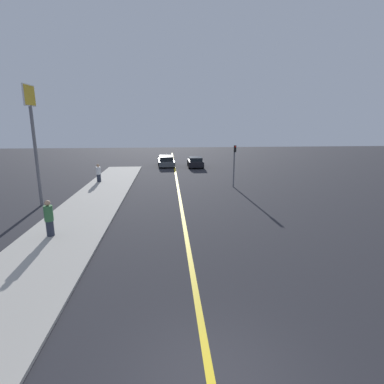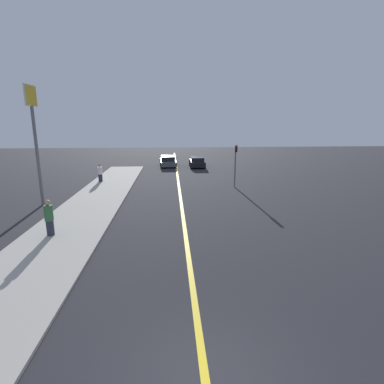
{
  "view_description": "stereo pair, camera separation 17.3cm",
  "coord_description": "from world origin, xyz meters",
  "px_view_note": "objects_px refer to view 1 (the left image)",
  "views": [
    {
      "loc": [
        -0.83,
        -5.14,
        5.38
      ],
      "look_at": [
        0.49,
        10.91,
        1.59
      ],
      "focal_mm": 28.0,
      "sensor_mm": 36.0,
      "label": 1
    },
    {
      "loc": [
        -0.66,
        -5.15,
        5.38
      ],
      "look_at": [
        0.49,
        10.91,
        1.59
      ],
      "focal_mm": 28.0,
      "sensor_mm": 36.0,
      "label": 2
    }
  ],
  "objects_px": {
    "car_ahead_center": "(166,161)",
    "roadside_sign": "(32,121)",
    "pedestrian_near_curb": "(49,218)",
    "traffic_light": "(234,161)",
    "pedestrian_mid_group": "(99,173)",
    "car_near_right_lane": "(195,162)"
  },
  "relations": [
    {
      "from": "car_ahead_center",
      "to": "traffic_light",
      "type": "bearing_deg",
      "value": -69.01
    },
    {
      "from": "pedestrian_near_curb",
      "to": "pedestrian_mid_group",
      "type": "relative_size",
      "value": 1.08
    },
    {
      "from": "traffic_light",
      "to": "roadside_sign",
      "type": "distance_m",
      "value": 14.93
    },
    {
      "from": "roadside_sign",
      "to": "traffic_light",
      "type": "bearing_deg",
      "value": 18.02
    },
    {
      "from": "pedestrian_near_curb",
      "to": "traffic_light",
      "type": "bearing_deg",
      "value": 43.34
    },
    {
      "from": "pedestrian_near_curb",
      "to": "roadside_sign",
      "type": "bearing_deg",
      "value": 114.8
    },
    {
      "from": "traffic_light",
      "to": "roadside_sign",
      "type": "bearing_deg",
      "value": -161.98
    },
    {
      "from": "car_ahead_center",
      "to": "pedestrian_near_curb",
      "type": "height_order",
      "value": "pedestrian_near_curb"
    },
    {
      "from": "pedestrian_mid_group",
      "to": "traffic_light",
      "type": "xyz_separation_m",
      "value": [
        11.71,
        -2.76,
        1.29
      ]
    },
    {
      "from": "car_ahead_center",
      "to": "pedestrian_near_curb",
      "type": "bearing_deg",
      "value": -105.84
    },
    {
      "from": "pedestrian_near_curb",
      "to": "pedestrian_mid_group",
      "type": "bearing_deg",
      "value": 92.62
    },
    {
      "from": "car_ahead_center",
      "to": "roadside_sign",
      "type": "bearing_deg",
      "value": -117.95
    },
    {
      "from": "car_ahead_center",
      "to": "pedestrian_mid_group",
      "type": "bearing_deg",
      "value": -123.51
    },
    {
      "from": "pedestrian_mid_group",
      "to": "traffic_light",
      "type": "height_order",
      "value": "traffic_light"
    },
    {
      "from": "roadside_sign",
      "to": "pedestrian_near_curb",
      "type": "bearing_deg",
      "value": -65.2
    },
    {
      "from": "car_ahead_center",
      "to": "pedestrian_mid_group",
      "type": "distance_m",
      "value": 11.8
    },
    {
      "from": "car_ahead_center",
      "to": "pedestrian_mid_group",
      "type": "relative_size",
      "value": 2.97
    },
    {
      "from": "roadside_sign",
      "to": "pedestrian_mid_group",
      "type": "bearing_deg",
      "value": 73.51
    },
    {
      "from": "car_ahead_center",
      "to": "roadside_sign",
      "type": "relative_size",
      "value": 0.63
    },
    {
      "from": "pedestrian_near_curb",
      "to": "car_near_right_lane",
      "type": "bearing_deg",
      "value": 68.03
    },
    {
      "from": "pedestrian_mid_group",
      "to": "roadside_sign",
      "type": "distance_m",
      "value": 8.83
    },
    {
      "from": "car_near_right_lane",
      "to": "pedestrian_near_curb",
      "type": "xyz_separation_m",
      "value": [
        -8.96,
        -22.22,
        0.36
      ]
    }
  ]
}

